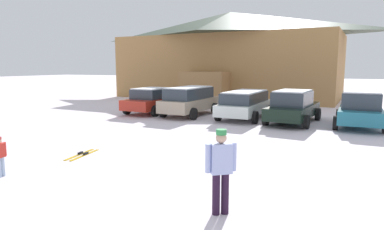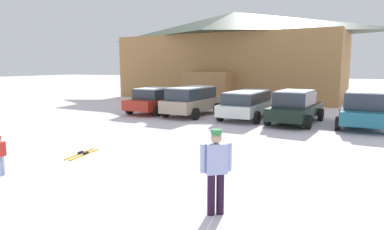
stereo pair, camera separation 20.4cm
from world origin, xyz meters
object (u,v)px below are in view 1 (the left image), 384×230
Objects in this scene: parked_red_sedan at (153,100)px; skier_child_in_red_jacket at (0,154)px; parked_beige_suv at (190,100)px; parked_teal_hatchback at (360,109)px; parked_white_suv at (245,103)px; ski_lodge at (229,55)px; skier_adult_in_blue_parka at (221,167)px; pair_of_skis at (82,154)px; parked_black_sedan at (293,107)px.

parked_red_sedan is 4.17× the size of skier_child_in_red_jacket.
parked_teal_hatchback is at bearing 0.23° from parked_beige_suv.
parked_white_suv is 4.55× the size of skier_child_in_red_jacket.
ski_lodge is 13.40m from parked_white_suv.
parked_beige_suv is 0.94× the size of parked_white_suv.
parked_beige_suv is at bearing 118.67° from skier_adult_in_blue_parka.
skier_adult_in_blue_parka is at bearing -52.78° from parked_red_sedan.
parked_beige_suv is at bearing -174.97° from parked_white_suv.
skier_child_in_red_jacket is (-5.91, -0.35, -0.35)m from skier_adult_in_blue_parka.
parked_black_sedan is at bearing 61.74° from pair_of_skis.
parked_black_sedan is at bearing -57.72° from ski_lodge.
skier_adult_in_blue_parka is 5.94m from skier_child_in_red_jacket.
parked_white_suv is at bearing -66.49° from ski_lodge.
parked_white_suv is 10.05m from pair_of_skis.
parked_white_suv is 1.01× the size of parked_black_sedan.
pair_of_skis is (0.77, -9.43, -0.87)m from parked_beige_suv.
parked_red_sedan is 2.62× the size of skier_adult_in_blue_parka.
skier_child_in_red_jacket is (-8.37, -12.03, -0.26)m from parked_teal_hatchback.
parked_beige_suv is 8.82m from parked_teal_hatchback.
parked_teal_hatchback is 3.96× the size of skier_child_in_red_jacket.
skier_adult_in_blue_parka is 6.09m from pair_of_skis.
parked_teal_hatchback is (3.03, 0.11, 0.02)m from parked_black_sedan.
parked_white_suv is at bearing 104.81° from skier_adult_in_blue_parka.
skier_adult_in_blue_parka reaches higher than skier_child_in_red_jacket.
parked_beige_suv is 4.26× the size of skier_child_in_red_jacket.
parked_beige_suv is 1.07× the size of parked_teal_hatchback.
skier_child_in_red_jacket is at bearing -97.01° from pair_of_skis.
parked_teal_hatchback is at bearing 55.17° from skier_child_in_red_jacket.
parked_teal_hatchback reaches higher than skier_adult_in_blue_parka.
parked_teal_hatchback is (11.34, -0.01, 0.07)m from parked_red_sedan.
skier_child_in_red_jacket is (2.45, -24.25, -3.26)m from ski_lodge.
parked_beige_suv reaches higher than parked_black_sedan.
ski_lodge is 25.48m from skier_adult_in_blue_parka.
skier_child_in_red_jacket is (-2.76, -12.28, -0.24)m from parked_white_suv.
parked_black_sedan is (7.79, -12.33, -3.02)m from ski_lodge.
parked_beige_suv is at bearing -1.06° from parked_red_sedan.
pair_of_skis is (2.76, -21.68, -3.83)m from ski_lodge.
ski_lodge is at bearing 122.28° from parked_black_sedan.
pair_of_skis is at bearing -130.40° from parked_teal_hatchback.
parked_teal_hatchback is 2.75× the size of pair_of_skis.
parked_beige_suv reaches higher than parked_white_suv.
parked_white_suv reaches higher than skier_child_in_red_jacket.
ski_lodge reaches higher than skier_adult_in_blue_parka.
ski_lodge reaches higher than skier_child_in_red_jacket.
parked_red_sedan is (-0.52, -12.21, -3.07)m from ski_lodge.
parked_white_suv is 3.16× the size of pair_of_skis.
skier_adult_in_blue_parka is 1.11× the size of pair_of_skis.
skier_child_in_red_jacket is at bearing -176.57° from skier_adult_in_blue_parka.
parked_white_suv is at bearing 77.33° from skier_child_in_red_jacket.
parked_black_sedan reaches higher than parked_white_suv.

